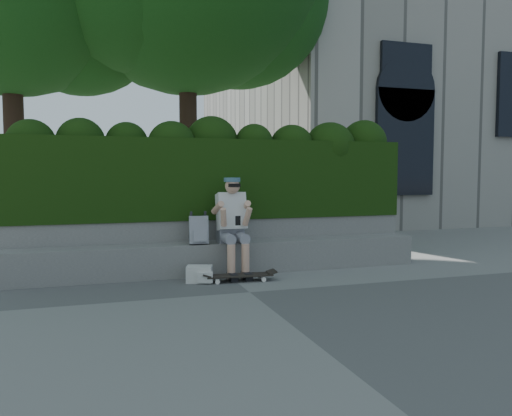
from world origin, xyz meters
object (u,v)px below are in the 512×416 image
object	(u,v)px
person	(232,222)
backpack_ground	(199,274)
skateboard	(239,276)
backpack_plaid	(199,230)

from	to	relation	value
person	backpack_ground	bearing A→B (deg)	-149.48
backpack_ground	skateboard	bearing A→B (deg)	3.14
backpack_plaid	skateboard	bearing A→B (deg)	-43.34
backpack_plaid	backpack_ground	bearing A→B (deg)	-93.66
backpack_plaid	backpack_ground	xyz separation A→B (m)	(-0.08, -0.40, -0.54)
backpack_plaid	person	bearing A→B (deg)	-2.95
skateboard	backpack_plaid	bearing A→B (deg)	134.41
person	skateboard	world-z (taller)	person
backpack_plaid	backpack_ground	size ratio (longest dim) A/B	1.17
person	backpack_plaid	distance (m)	0.49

